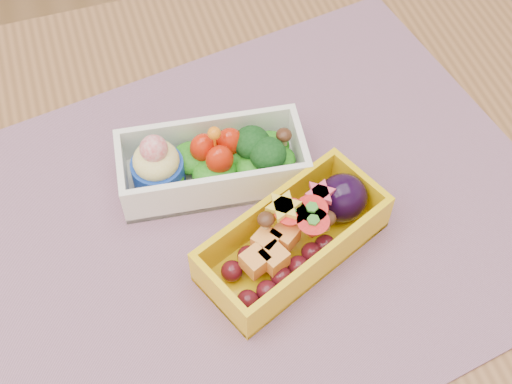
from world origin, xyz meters
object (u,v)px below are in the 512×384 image
object	(u,v)px
table	(263,288)
placemat	(250,219)
bento_white	(211,162)
bento_yellow	(297,236)

from	to	relation	value
table	placemat	world-z (taller)	placemat
placemat	bento_white	bearing A→B (deg)	110.08
placemat	bento_white	distance (m)	0.07
table	placemat	xyz separation A→B (m)	(-0.00, 0.03, 0.10)
table	bento_white	bearing A→B (deg)	106.46
bento_yellow	bento_white	bearing A→B (deg)	92.68
bento_white	bento_yellow	size ratio (longest dim) A/B	0.98
table	bento_yellow	world-z (taller)	bento_yellow
placemat	bento_yellow	size ratio (longest dim) A/B	2.95
table	bento_white	size ratio (longest dim) A/B	6.06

